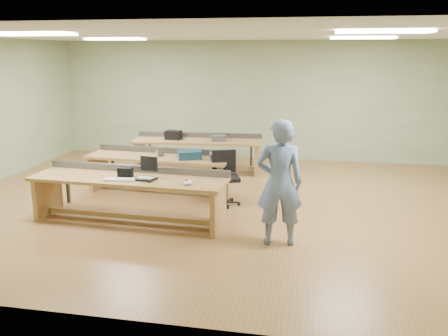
{
  "coord_description": "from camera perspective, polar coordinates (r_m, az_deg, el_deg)",
  "views": [
    {
      "loc": [
        1.69,
        -8.14,
        2.72
      ],
      "look_at": [
        0.23,
        -0.6,
        0.83
      ],
      "focal_mm": 38.0,
      "sensor_mm": 36.0,
      "label": 1
    }
  ],
  "objects": [
    {
      "name": "person",
      "position": [
        6.75,
        6.69,
        -1.79
      ],
      "size": [
        0.73,
        0.53,
        1.83
      ],
      "primitive_type": "imported",
      "rotation": [
        0.0,
        0.0,
        3.29
      ],
      "color": "#6779A9",
      "rests_on": "floor"
    },
    {
      "name": "tray_back",
      "position": [
        10.76,
        -0.65,
        3.63
      ],
      "size": [
        0.37,
        0.3,
        0.13
      ],
      "primitive_type": "cube",
      "rotation": [
        0.0,
        0.0,
        0.21
      ],
      "color": "#3D3D40",
      "rests_on": "workbench_back"
    },
    {
      "name": "workbench_back",
      "position": [
        10.95,
        -3.17,
        2.43
      ],
      "size": [
        2.99,
        1.02,
        0.86
      ],
      "rotation": [
        0.0,
        0.0,
        0.08
      ],
      "color": "#AA7B47",
      "rests_on": "floor"
    },
    {
      "name": "wall_front",
      "position": [
        4.64,
        -10.78,
        -1.7
      ],
      "size": [
        10.0,
        0.04,
        3.0
      ],
      "primitive_type": "cube",
      "color": "#98AF84",
      "rests_on": "floor"
    },
    {
      "name": "laptop_screen",
      "position": [
        7.63,
        -9.02,
        0.52
      ],
      "size": [
        0.3,
        0.07,
        0.24
      ],
      "primitive_type": "cube",
      "rotation": [
        0.0,
        0.0,
        -0.17
      ],
      "color": "black",
      "rests_on": "laptop_base"
    },
    {
      "name": "fluor_panels",
      "position": [
        8.32,
        -0.77,
        15.55
      ],
      "size": [
        6.2,
        3.5,
        0.03
      ],
      "color": "white",
      "rests_on": "ceiling"
    },
    {
      "name": "wall_back",
      "position": [
        12.32,
        3.07,
        8.13
      ],
      "size": [
        10.0,
        0.04,
        3.0
      ],
      "primitive_type": "cube",
      "color": "#98AF84",
      "rests_on": "floor"
    },
    {
      "name": "camera_bag",
      "position": [
        7.81,
        -11.78,
        -0.5
      ],
      "size": [
        0.24,
        0.16,
        0.16
      ],
      "primitive_type": "cube",
      "rotation": [
        0.0,
        0.0,
        0.06
      ],
      "color": "black",
      "rests_on": "workbench_front"
    },
    {
      "name": "ceiling",
      "position": [
        8.32,
        -0.77,
        15.75
      ],
      "size": [
        10.0,
        10.0,
        0.0
      ],
      "primitive_type": "plane",
      "color": "silver",
      "rests_on": "wall_back"
    },
    {
      "name": "storage_box_back",
      "position": [
        11.0,
        -6.11,
        3.97
      ],
      "size": [
        0.38,
        0.29,
        0.2
      ],
      "primitive_type": "cube",
      "rotation": [
        0.0,
        0.0,
        -0.11
      ],
      "color": "black",
      "rests_on": "workbench_back"
    },
    {
      "name": "mug",
      "position": [
        9.26,
        -7.61,
        1.76
      ],
      "size": [
        0.17,
        0.17,
        0.11
      ],
      "primitive_type": "imported",
      "rotation": [
        0.0,
        0.0,
        0.3
      ],
      "color": "#3D3D40",
      "rests_on": "workbench_mid"
    },
    {
      "name": "task_chair",
      "position": [
        8.62,
        0.17,
        -2.08
      ],
      "size": [
        0.67,
        0.67,
        0.98
      ],
      "rotation": [
        0.0,
        0.0,
        0.35
      ],
      "color": "black",
      "rests_on": "floor"
    },
    {
      "name": "parts_bin_grey",
      "position": [
        8.9,
        -0.31,
        1.43
      ],
      "size": [
        0.5,
        0.39,
        0.12
      ],
      "primitive_type": "cube",
      "rotation": [
        0.0,
        0.0,
        0.28
      ],
      "color": "#3D3D40",
      "rests_on": "workbench_mid"
    },
    {
      "name": "parts_bin_teal",
      "position": [
        8.98,
        -4.17,
        1.61
      ],
      "size": [
        0.52,
        0.46,
        0.15
      ],
      "primitive_type": "cube",
      "rotation": [
        0.0,
        0.0,
        0.4
      ],
      "color": "#143241",
      "rests_on": "workbench_mid"
    },
    {
      "name": "keyboard",
      "position": [
        7.63,
        -12.38,
        -1.37
      ],
      "size": [
        0.51,
        0.22,
        0.03
      ],
      "primitive_type": "cube",
      "rotation": [
        0.0,
        0.0,
        0.12
      ],
      "color": "beige",
      "rests_on": "workbench_front"
    },
    {
      "name": "drinks_can",
      "position": [
        9.24,
        -8.05,
        1.75
      ],
      "size": [
        0.08,
        0.08,
        0.12
      ],
      "primitive_type": "cylinder",
      "rotation": [
        0.0,
        0.0,
        0.19
      ],
      "color": "silver",
      "rests_on": "workbench_mid"
    },
    {
      "name": "workbench_mid",
      "position": [
        9.33,
        -7.79,
        0.29
      ],
      "size": [
        2.87,
        0.95,
        0.86
      ],
      "rotation": [
        0.0,
        0.0,
        -0.07
      ],
      "color": "#AA7B47",
      "rests_on": "floor"
    },
    {
      "name": "trackball_mouse",
      "position": [
        7.24,
        -4.38,
        -1.74
      ],
      "size": [
        0.15,
        0.17,
        0.07
      ],
      "primitive_type": "ellipsoid",
      "rotation": [
        0.0,
        0.0,
        -0.08
      ],
      "color": "white",
      "rests_on": "workbench_front"
    },
    {
      "name": "floor",
      "position": [
        8.75,
        -0.7,
        -4.28
      ],
      "size": [
        10.0,
        10.0,
        0.0
      ],
      "primitive_type": "plane",
      "color": "brown",
      "rests_on": "ground"
    },
    {
      "name": "workbench_front",
      "position": [
        7.86,
        -11.27,
        -2.37
      ],
      "size": [
        3.24,
        1.0,
        0.86
      ],
      "rotation": [
        0.0,
        0.0,
        -0.05
      ],
      "color": "#AA7B47",
      "rests_on": "floor"
    },
    {
      "name": "laptop_base",
      "position": [
        7.58,
        -9.4,
        -1.3
      ],
      "size": [
        0.34,
        0.3,
        0.03
      ],
      "primitive_type": "cube",
      "rotation": [
        0.0,
        0.0,
        -0.17
      ],
      "color": "black",
      "rests_on": "workbench_front"
    }
  ]
}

